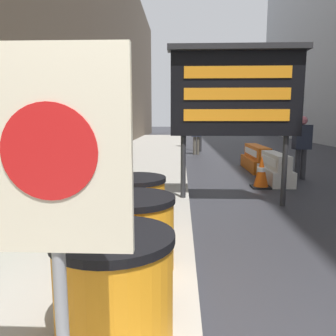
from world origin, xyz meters
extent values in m
cube|color=brown|center=(-3.63, 9.80, 5.42)|extent=(0.40, 50.40, 10.84)
cube|color=#335628|center=(-2.83, 4.80, 0.48)|extent=(0.90, 7.90, 0.67)
cylinder|color=#4C3D2D|center=(-2.71, 9.21, 1.48)|extent=(0.34, 0.34, 2.67)
cylinder|color=#4C3D2D|center=(-3.19, 9.71, 3.31)|extent=(1.07, 1.14, 1.73)
cylinder|color=#4C3D2D|center=(-3.17, 8.79, 3.22)|extent=(0.92, 1.08, 1.49)
cylinder|color=#4C3D2D|center=(-3.28, 9.20, 2.88)|extent=(0.18, 1.27, 1.74)
cylinder|color=orange|center=(-0.62, 0.49, 0.50)|extent=(0.81, 0.81, 0.71)
cylinder|color=black|center=(-0.62, 0.49, 0.88)|extent=(0.85, 0.85, 0.06)
cylinder|color=orange|center=(-0.64, 1.56, 0.50)|extent=(0.81, 0.81, 0.71)
cylinder|color=black|center=(-0.64, 1.56, 0.88)|extent=(0.85, 0.85, 0.06)
cylinder|color=orange|center=(-0.78, 2.63, 0.50)|extent=(0.81, 0.81, 0.71)
cylinder|color=black|center=(-0.78, 2.63, 0.88)|extent=(0.85, 0.85, 0.06)
cylinder|color=gray|center=(-0.71, -0.25, 0.85)|extent=(0.06, 0.06, 1.41)
cube|color=beige|center=(-0.71, -0.27, 1.55)|extent=(0.68, 0.04, 0.88)
cylinder|color=red|center=(-0.71, -0.30, 1.55)|extent=(0.41, 0.01, 0.41)
cylinder|color=#28282B|center=(-0.12, 4.63, 0.68)|extent=(0.10, 0.10, 1.35)
cylinder|color=#28282B|center=(1.81, 4.63, 0.68)|extent=(0.10, 0.10, 1.35)
cube|color=black|center=(0.85, 4.63, 2.12)|extent=(2.41, 0.24, 1.53)
cube|color=#28282B|center=(0.85, 4.56, 2.93)|extent=(2.53, 0.34, 0.10)
cube|color=orange|center=(0.85, 4.50, 2.50)|extent=(1.93, 0.02, 0.21)
cube|color=orange|center=(0.85, 4.50, 2.12)|extent=(1.93, 0.02, 0.21)
cube|color=orange|center=(0.85, 4.50, 1.73)|extent=(1.93, 0.02, 0.21)
cube|color=silver|center=(2.31, 6.94, 0.19)|extent=(0.57, 1.66, 0.39)
cube|color=silver|center=(2.31, 6.94, 0.58)|extent=(0.34, 1.66, 0.39)
cube|color=white|center=(2.12, 6.94, 0.58)|extent=(0.02, 1.33, 0.19)
cube|color=orange|center=(2.31, 9.07, 0.20)|extent=(0.65, 2.14, 0.40)
cube|color=orange|center=(2.31, 9.07, 0.59)|extent=(0.39, 2.14, 0.40)
cube|color=white|center=(2.10, 9.07, 0.59)|extent=(0.02, 1.71, 0.20)
cube|color=black|center=(1.78, 6.26, 0.02)|extent=(0.44, 0.44, 0.04)
cone|color=#EA560F|center=(1.78, 6.26, 0.42)|extent=(0.36, 0.36, 0.75)
cylinder|color=white|center=(1.78, 6.26, 0.45)|extent=(0.20, 0.20, 0.11)
cylinder|color=#2D2D30|center=(0.81, 14.79, 2.19)|extent=(0.12, 0.12, 4.37)
cube|color=black|center=(0.81, 14.63, 3.95)|extent=(0.28, 0.28, 0.84)
sphere|color=red|center=(0.81, 14.48, 4.23)|extent=(0.15, 0.15, 0.15)
sphere|color=#392C06|center=(0.81, 14.48, 3.95)|extent=(0.15, 0.15, 0.15)
sphere|color=black|center=(0.81, 14.48, 3.67)|extent=(0.15, 0.15, 0.15)
cylinder|color=#333338|center=(3.06, 7.45, 0.42)|extent=(0.14, 0.14, 0.84)
cylinder|color=#333338|center=(3.21, 7.45, 0.42)|extent=(0.14, 0.14, 0.84)
cube|color=#232838|center=(3.14, 7.45, 1.17)|extent=(0.48, 0.32, 0.66)
sphere|color=#C56371|center=(3.14, 7.45, 1.61)|extent=(0.23, 0.23, 0.23)
cylinder|color=#514C42|center=(0.46, 13.49, 0.41)|extent=(0.14, 0.14, 0.82)
cylinder|color=#514C42|center=(0.62, 13.49, 0.41)|extent=(0.14, 0.14, 0.82)
cube|color=#232838|center=(0.54, 13.49, 1.15)|extent=(0.47, 0.30, 0.65)
sphere|color=gray|center=(0.54, 13.49, 1.59)|extent=(0.23, 0.23, 0.23)
camera|label=1|loc=(-0.16, -1.61, 1.69)|focal=35.00mm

